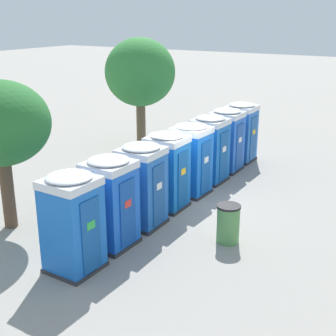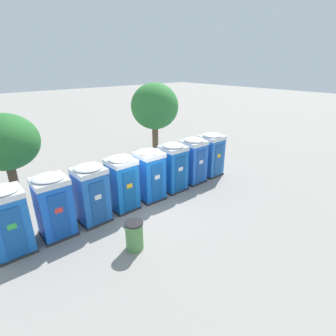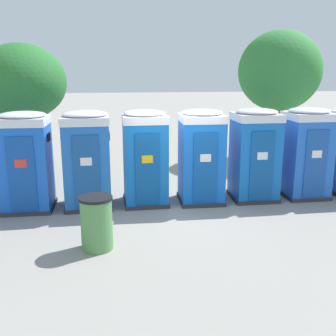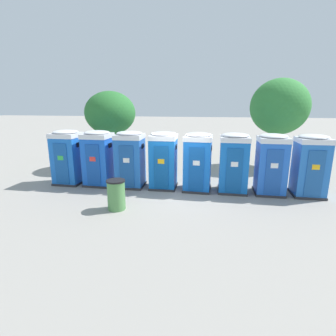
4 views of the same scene
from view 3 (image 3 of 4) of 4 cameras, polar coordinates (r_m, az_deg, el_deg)
ground_plane at (r=10.42m, az=1.18°, el=-5.78°), size 120.00×120.00×0.00m
portapotty_1 at (r=10.61m, az=-19.87°, el=0.96°), size 1.25×1.22×2.54m
portapotty_2 at (r=10.41m, az=-11.68°, el=1.26°), size 1.24×1.22×2.54m
portapotty_3 at (r=10.47m, az=-3.35°, el=1.60°), size 1.18×1.21×2.54m
portapotty_4 at (r=10.64m, az=4.84°, el=1.78°), size 1.22×1.24×2.54m
portapotty_5 at (r=11.11m, az=12.46°, el=2.00°), size 1.23×1.22×2.54m
portapotty_6 at (r=11.74m, az=19.39°, el=2.16°), size 1.19×1.21×2.54m
street_tree_0 at (r=13.76m, az=-20.47°, el=11.49°), size 2.85×2.85×4.39m
street_tree_1 at (r=16.58m, az=15.88°, el=13.29°), size 3.25×3.25×5.09m
trash_can at (r=8.04m, az=-10.32°, el=-7.84°), size 0.67×0.67×1.10m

